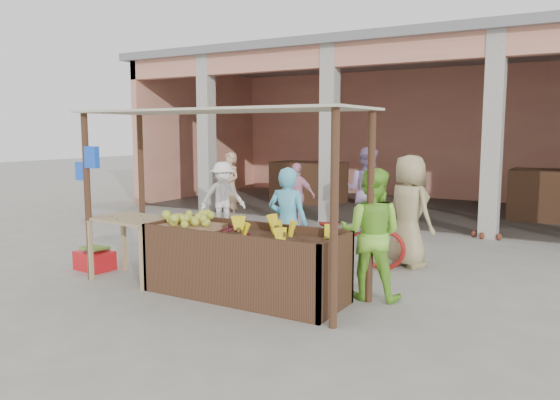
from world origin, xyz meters
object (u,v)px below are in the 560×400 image
Objects in this scene: fruit_stall at (245,266)px; vendor_green at (371,230)px; vendor_blue at (288,220)px; red_crate at (95,260)px; side_table at (132,227)px; motorcycle at (344,236)px.

vendor_green reaches higher than fruit_stall.
red_crate is at bearing 12.68° from vendor_blue.
side_table is at bearing -1.13° from red_crate.
vendor_blue reaches higher than motorcycle.
side_table is at bearing 5.39° from vendor_green.
red_crate is 0.32× the size of vendor_blue.
vendor_green is at bearing 20.77° from side_table.
vendor_blue is 0.87× the size of motorcycle.
vendor_blue is 1.11m from motorcycle.
fruit_stall is 2.04m from motorcycle.
side_table is 2.21m from vendor_blue.
side_table is (-1.83, -0.14, 0.36)m from fruit_stall.
vendor_blue is (0.05, 1.02, 0.46)m from fruit_stall.
vendor_blue is at bearing 135.61° from motorcycle.
vendor_blue is at bearing -21.14° from vendor_green.
vendor_blue is (2.79, 1.06, 0.71)m from red_crate.
red_crate is 4.29m from vendor_green.
fruit_stall is 1.12m from vendor_blue.
red_crate is at bearing 179.09° from side_table.
motorcycle is (0.45, 0.95, -0.35)m from vendor_blue.
side_table reaches higher than red_crate.
motorcycle is (-0.91, 1.22, -0.36)m from vendor_green.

